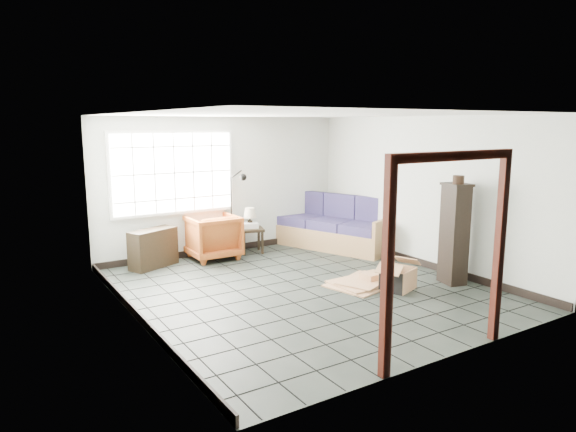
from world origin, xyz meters
TOP-DOWN VIEW (x-y plane):
  - ground at (0.00, 0.00)m, footprint 5.50×5.50m
  - room_shell at (0.00, 0.03)m, footprint 5.02×5.52m
  - window_panel at (-1.00, 2.70)m, footprint 2.32×0.08m
  - doorway_trim at (0.00, -2.70)m, footprint 1.80×0.08m
  - futon_sofa at (2.05, 1.91)m, footprint 1.68×2.55m
  - armchair at (-0.41, 2.40)m, footprint 0.88×0.83m
  - side_table at (0.41, 2.40)m, footprint 0.56×0.56m
  - table_lamp at (0.42, 2.47)m, footprint 0.29×0.29m
  - projector at (0.40, 2.42)m, footprint 0.34×0.30m
  - floor_lamp at (0.11, 2.39)m, footprint 0.48×0.31m
  - console_shelf at (-1.53, 2.40)m, footprint 0.92×0.65m
  - tall_shelf at (2.15, -1.00)m, footprint 0.43×0.50m
  - pot at (2.09, -1.06)m, footprint 0.20×0.20m
  - open_box at (1.20, -0.78)m, footprint 0.88×0.63m
  - cardboard_pile at (0.96, -0.32)m, footprint 1.29×1.04m

SIDE VIEW (x-z plane):
  - ground at x=0.00m, z-range 0.00..0.00m
  - cardboard_pile at x=0.96m, z-range -0.04..0.13m
  - open_box at x=1.20m, z-range -0.06..0.39m
  - console_shelf at x=-1.53m, z-range 0.00..0.67m
  - futon_sofa at x=2.05m, z-range -0.15..0.91m
  - side_table at x=0.41m, z-range 0.16..0.64m
  - armchair at x=-0.41m, z-range 0.00..0.90m
  - projector at x=0.40m, z-range 0.49..0.58m
  - table_lamp at x=0.42m, z-range 0.56..0.95m
  - tall_shelf at x=2.15m, z-range 0.01..1.59m
  - floor_lamp at x=0.11m, z-range 0.05..1.67m
  - doorway_trim at x=0.00m, z-range 0.28..2.48m
  - window_panel at x=-1.00m, z-range 0.84..2.36m
  - pot at x=2.09m, z-range 1.58..1.70m
  - room_shell at x=0.00m, z-range 0.37..2.98m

